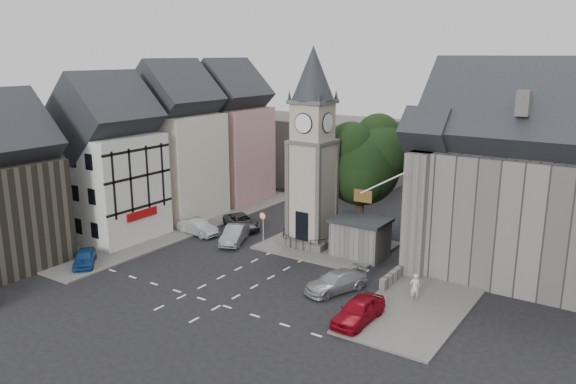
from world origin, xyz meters
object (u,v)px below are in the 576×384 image
Objects in this scene: car_west_blue at (85,258)px; pedestrian at (415,287)px; clock_tower at (312,148)px; stone_shelter at (360,237)px; car_east_red at (358,311)px.

car_west_blue is 1.97× the size of pedestrian.
pedestrian is (11.50, -5.99, -7.18)m from clock_tower.
stone_shelter is (4.80, -0.49, -6.57)m from clock_tower.
clock_tower is 14.82m from pedestrian.
car_west_blue is at bearing -129.42° from clock_tower.
stone_shelter is 21.18m from car_west_blue.
car_east_red is (21.34, 3.25, 0.13)m from car_west_blue.
stone_shelter is 2.29× the size of pedestrian.
stone_shelter is 11.45m from car_east_red.
clock_tower reaches higher than car_east_red.
car_west_blue is 24.35m from pedestrian.
car_west_blue is 0.83× the size of car_east_red.
clock_tower reaches higher than pedestrian.
clock_tower is at bearing 4.11° from car_west_blue.
car_east_red is at bearing -63.79° from stone_shelter.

